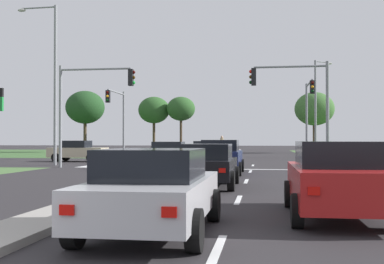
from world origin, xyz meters
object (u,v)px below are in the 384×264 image
object	(u,v)px
traffic_signal_far_right	(309,106)
street_lamp_second	(52,76)
car_teal_fifth	(170,153)
traffic_signal_far_left	(118,111)
car_white_third	(202,148)
traffic_signal_near_left	(87,97)
traffic_signal_near_right	(299,96)
treeline_third	(181,109)
treeline_fourth	(314,109)
car_beige_near	(78,151)
car_silver_seventh	(154,190)
car_red_second	(338,179)
treeline_second	(154,110)
street_lamp_third	(317,103)
treeline_near	(85,108)
car_navy_fourth	(221,156)
pedestrian_at_median	(222,143)
car_black_eighth	(208,165)

from	to	relation	value
traffic_signal_far_right	street_lamp_second	bearing A→B (deg)	-150.99
car_teal_fifth	traffic_signal_far_left	size ratio (longest dim) A/B	0.74
car_white_third	traffic_signal_near_left	distance (m)	24.29
traffic_signal_near_right	treeline_third	size ratio (longest dim) A/B	0.83
traffic_signal_far_right	treeline_fourth	xyz separation A→B (m)	(2.72, 23.03, 1.14)
car_beige_near	treeline_fourth	distance (m)	33.75
car_silver_seventh	traffic_signal_near_right	world-z (taller)	traffic_signal_near_right
car_red_second	car_teal_fifth	distance (m)	22.43
car_beige_near	car_teal_fifth	world-z (taller)	car_beige_near
street_lamp_second	treeline_second	xyz separation A→B (m)	(-0.97, 33.68, -0.19)
car_teal_fifth	street_lamp_second	distance (m)	8.98
car_teal_fifth	street_lamp_third	bearing A→B (deg)	143.81
treeline_near	treeline_third	distance (m)	12.45
treeline_near	street_lamp_second	bearing A→B (deg)	-73.09
car_teal_fifth	treeline_third	bearing A→B (deg)	-171.74
car_beige_near	traffic_signal_far_right	xyz separation A→B (m)	(17.08, 3.91, 3.44)
street_lamp_second	traffic_signal_near_left	bearing A→B (deg)	-35.28
car_white_third	traffic_signal_near_left	world-z (taller)	traffic_signal_near_left
car_beige_near	traffic_signal_far_left	distance (m)	5.41
street_lamp_second	treeline_second	world-z (taller)	street_lamp_second
traffic_signal_near_left	treeline_near	distance (m)	36.16
car_navy_fourth	traffic_signal_near_right	size ratio (longest dim) A/B	0.78
car_red_second	treeline_second	size ratio (longest dim) A/B	0.62
traffic_signal_near_left	car_navy_fourth	bearing A→B (deg)	-26.04
car_red_second	traffic_signal_far_right	distance (m)	28.60
treeline_second	car_navy_fourth	bearing A→B (deg)	-72.95
street_lamp_second	pedestrian_at_median	size ratio (longest dim) A/B	5.46
car_navy_fourth	street_lamp_second	bearing A→B (deg)	151.24
car_black_eighth	street_lamp_second	size ratio (longest dim) A/B	0.43
car_black_eighth	street_lamp_second	world-z (taller)	street_lamp_second
traffic_signal_near_left	treeline_third	xyz separation A→B (m)	(-0.31, 34.90, 1.45)
traffic_signal_far_right	street_lamp_third	size ratio (longest dim) A/B	0.69
car_black_eighth	treeline_third	size ratio (longest dim) A/B	0.61
pedestrian_at_median	treeline_fourth	distance (m)	18.10
street_lamp_third	traffic_signal_near_left	bearing A→B (deg)	-128.16
street_lamp_third	treeline_third	distance (m)	22.01
pedestrian_at_median	treeline_near	world-z (taller)	treeline_near
car_red_second	car_silver_seventh	world-z (taller)	car_red_second
traffic_signal_far_left	street_lamp_third	world-z (taller)	street_lamp_third
traffic_signal_near_left	treeline_second	distance (m)	36.12
car_white_third	treeline_second	bearing A→B (deg)	-57.11
car_silver_seventh	street_lamp_third	distance (m)	39.07
car_red_second	pedestrian_at_median	xyz separation A→B (m)	(-5.53, 36.93, 0.47)
car_teal_fifth	car_silver_seventh	size ratio (longest dim) A/B	0.97
street_lamp_second	treeline_fourth	size ratio (longest dim) A/B	1.37
traffic_signal_near_right	car_white_third	bearing A→B (deg)	109.35
car_white_third	traffic_signal_far_right	xyz separation A→B (m)	(9.84, -12.30, 3.47)
traffic_signal_near_right	car_black_eighth	bearing A→B (deg)	-109.84
car_silver_seventh	treeline_second	world-z (taller)	treeline_second
car_silver_seventh	street_lamp_second	distance (m)	24.68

